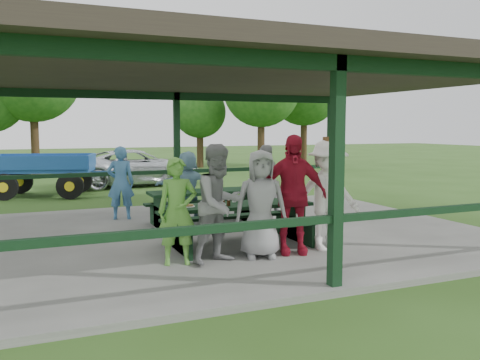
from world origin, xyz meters
name	(u,v)px	position (x,y,z in m)	size (l,w,h in m)	color
ground	(229,236)	(0.00, 0.00, 0.00)	(90.00, 90.00, 0.00)	#2E5119
concrete_slab	(229,234)	(0.00, 0.00, 0.05)	(10.00, 8.00, 0.10)	slate
pavilion_structure	(229,77)	(0.00, 0.00, 3.17)	(10.60, 8.60, 3.24)	black
picnic_table_near	(239,219)	(-0.28, -1.20, 0.57)	(2.57, 1.39, 0.75)	black
picnic_table_far	(205,204)	(-0.25, 0.80, 0.57)	(2.35, 1.39, 0.75)	black
table_setting	(249,201)	(-0.08, -1.18, 0.88)	(2.51, 0.45, 0.10)	white
contestant_green	(177,211)	(-1.62, -1.97, 0.92)	(0.60, 0.39, 1.64)	#60AA3D
contestant_grey_left	(220,204)	(-1.00, -2.13, 1.02)	(0.89, 0.70, 1.84)	gray
contestant_grey_mid	(261,204)	(-0.28, -2.09, 0.97)	(0.85, 0.55, 1.74)	#959598
contestant_red	(292,194)	(0.30, -2.05, 1.09)	(1.16, 0.48, 1.98)	#A8152A
contestant_white_fedora	(327,195)	(0.98, -2.06, 1.04)	(1.24, 0.75, 1.93)	white
spectator_lblue	(188,186)	(-0.40, 1.53, 0.88)	(1.45, 0.46, 1.56)	#7CAABF
spectator_blue	(121,183)	(-1.77, 2.23, 0.93)	(0.61, 0.40, 1.67)	teal
spectator_grey	(264,179)	(1.63, 1.79, 0.93)	(0.81, 0.63, 1.66)	gray
pickup_truck	(137,168)	(0.06, 9.63, 0.68)	(2.24, 4.86, 1.35)	silver
farm_trailer	(44,174)	(-3.24, 7.76, 0.71)	(4.12, 2.44, 1.43)	navy
tree_left	(32,75)	(-3.36, 15.56, 4.51)	(4.26, 4.26, 6.65)	#372516
tree_mid	(200,112)	(4.96, 16.87, 2.97)	(2.82, 2.82, 4.41)	#372516
tree_right	(261,89)	(7.16, 13.78, 4.07)	(3.85, 3.85, 6.01)	#372516
tree_far_right	(304,90)	(10.64, 15.56, 4.23)	(4.00, 4.00, 6.25)	#372516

